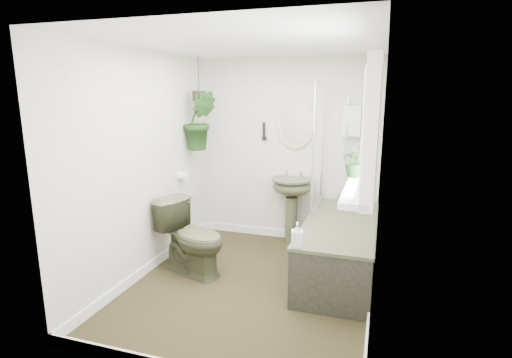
% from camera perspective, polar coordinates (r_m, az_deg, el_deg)
% --- Properties ---
extents(floor, '(2.30, 2.80, 0.02)m').
position_cam_1_polar(floor, '(4.13, -0.65, -14.96)').
color(floor, black).
rests_on(floor, ground).
extents(ceiling, '(2.30, 2.80, 0.02)m').
position_cam_1_polar(ceiling, '(3.69, -0.75, 18.97)').
color(ceiling, white).
rests_on(ceiling, ground).
extents(wall_back, '(2.30, 0.02, 2.30)m').
position_cam_1_polar(wall_back, '(5.08, 4.34, 4.01)').
color(wall_back, '#F0E5CC').
rests_on(wall_back, ground).
extents(wall_front, '(2.30, 0.02, 2.30)m').
position_cam_1_polar(wall_front, '(2.48, -11.05, -5.12)').
color(wall_front, '#F0E5CC').
rests_on(wall_front, ground).
extents(wall_left, '(0.02, 2.80, 2.30)m').
position_cam_1_polar(wall_left, '(4.25, -15.74, 1.93)').
color(wall_left, '#F0E5CC').
rests_on(wall_left, ground).
extents(wall_right, '(0.02, 2.80, 2.30)m').
position_cam_1_polar(wall_right, '(3.56, 17.33, -0.14)').
color(wall_right, '#F0E5CC').
rests_on(wall_right, ground).
extents(skirting, '(2.30, 2.80, 0.10)m').
position_cam_1_polar(skirting, '(4.10, -0.66, -14.22)').
color(skirting, white).
rests_on(skirting, floor).
extents(bathtub, '(0.72, 1.72, 0.58)m').
position_cam_1_polar(bathtub, '(4.30, 11.82, -9.67)').
color(bathtub, '#43482F').
rests_on(bathtub, floor).
extents(bath_screen, '(0.04, 0.72, 1.40)m').
position_cam_1_polar(bath_screen, '(4.56, 8.89, 4.60)').
color(bath_screen, silver).
rests_on(bath_screen, bathtub).
extents(shower_box, '(0.20, 0.10, 0.35)m').
position_cam_1_polar(shower_box, '(4.84, 13.55, 8.06)').
color(shower_box, white).
rests_on(shower_box, wall_back).
extents(oval_mirror, '(0.46, 0.03, 0.62)m').
position_cam_1_polar(oval_mirror, '(4.97, 5.64, 7.87)').
color(oval_mirror, beige).
rests_on(oval_mirror, wall_back).
extents(wall_sconce, '(0.04, 0.04, 0.22)m').
position_cam_1_polar(wall_sconce, '(5.07, 1.14, 6.88)').
color(wall_sconce, black).
rests_on(wall_sconce, wall_back).
extents(toilet_roll_holder, '(0.11, 0.11, 0.11)m').
position_cam_1_polar(toilet_roll_holder, '(4.85, -10.46, 0.45)').
color(toilet_roll_holder, white).
rests_on(toilet_roll_holder, wall_left).
extents(window_recess, '(0.08, 1.00, 0.90)m').
position_cam_1_polar(window_recess, '(2.79, 16.36, 7.02)').
color(window_recess, white).
rests_on(window_recess, wall_right).
extents(window_sill, '(0.18, 1.00, 0.04)m').
position_cam_1_polar(window_sill, '(2.86, 14.45, -1.30)').
color(window_sill, white).
rests_on(window_sill, wall_right).
extents(window_blinds, '(0.01, 0.86, 0.76)m').
position_cam_1_polar(window_blinds, '(2.79, 15.43, 7.08)').
color(window_blinds, white).
rests_on(window_blinds, wall_right).
extents(toilet, '(0.87, 0.66, 0.78)m').
position_cam_1_polar(toilet, '(4.29, -9.10, -8.19)').
color(toilet, '#43482F').
rests_on(toilet, floor).
extents(pedestal_sink, '(0.58, 0.52, 0.84)m').
position_cam_1_polar(pedestal_sink, '(5.05, 5.07, -4.53)').
color(pedestal_sink, '#43482F').
rests_on(pedestal_sink, floor).
extents(sill_plant, '(0.27, 0.26, 0.24)m').
position_cam_1_polar(sill_plant, '(3.13, 14.02, 2.51)').
color(sill_plant, black).
rests_on(sill_plant, window_sill).
extents(hanging_plant, '(0.49, 0.45, 0.71)m').
position_cam_1_polar(hanging_plant, '(4.93, -8.03, 8.24)').
color(hanging_plant, black).
rests_on(hanging_plant, ceiling).
extents(soap_bottle, '(0.11, 0.12, 0.21)m').
position_cam_1_polar(soap_bottle, '(3.47, 5.88, -7.92)').
color(soap_bottle, '#342627').
rests_on(soap_bottle, bathtub).
extents(hanging_pot, '(0.16, 0.16, 0.12)m').
position_cam_1_polar(hanging_pot, '(4.91, -8.13, 11.68)').
color(hanging_pot, black).
rests_on(hanging_pot, ceiling).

